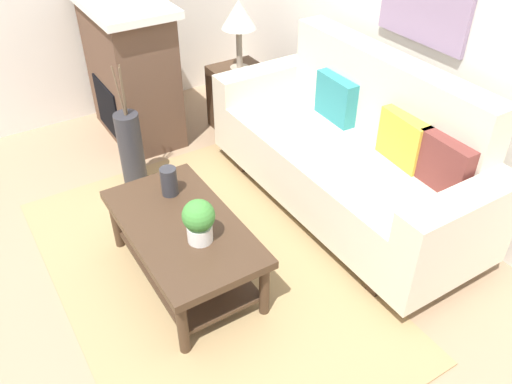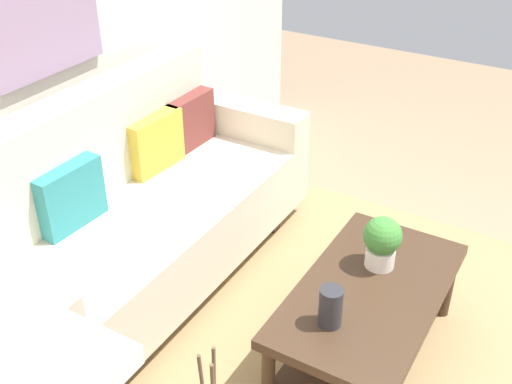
{
  "view_description": "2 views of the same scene",
  "coord_description": "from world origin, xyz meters",
  "px_view_note": "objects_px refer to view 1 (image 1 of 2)",
  "views": [
    {
      "loc": [
        2.16,
        -0.46,
        2.37
      ],
      "look_at": [
        -0.0,
        0.89,
        0.48
      ],
      "focal_mm": 36.95,
      "sensor_mm": 36.0,
      "label": 1
    },
    {
      "loc": [
        -2.16,
        -0.25,
        2.28
      ],
      "look_at": [
        0.07,
        1.06,
        0.69
      ],
      "focal_mm": 43.85,
      "sensor_mm": 36.0,
      "label": 2
    }
  ],
  "objects_px": {
    "throw_pillow_teal": "(337,98)",
    "fireplace": "(131,70)",
    "tabletop_vase": "(169,181)",
    "couch": "(350,154)",
    "table_lamp": "(239,18)",
    "throw_pillow_maroon": "(445,164)",
    "coffee_table": "(183,239)",
    "throw_pillow_mustard": "(404,139)",
    "side_table": "(240,99)",
    "potted_plant_tabletop": "(199,220)",
    "floor_vase": "(131,150)"
  },
  "relations": [
    {
      "from": "throw_pillow_teal",
      "to": "fireplace",
      "type": "bearing_deg",
      "value": -145.6
    },
    {
      "from": "throw_pillow_teal",
      "to": "tabletop_vase",
      "type": "distance_m",
      "value": 1.37
    },
    {
      "from": "couch",
      "to": "tabletop_vase",
      "type": "height_order",
      "value": "couch"
    },
    {
      "from": "couch",
      "to": "table_lamp",
      "type": "xyz_separation_m",
      "value": [
        -1.37,
        -0.07,
        0.56
      ]
    },
    {
      "from": "couch",
      "to": "throw_pillow_teal",
      "type": "relative_size",
      "value": 5.93
    },
    {
      "from": "throw_pillow_teal",
      "to": "tabletop_vase",
      "type": "bearing_deg",
      "value": -86.26
    },
    {
      "from": "throw_pillow_maroon",
      "to": "coffee_table",
      "type": "relative_size",
      "value": 0.33
    },
    {
      "from": "couch",
      "to": "coffee_table",
      "type": "relative_size",
      "value": 1.94
    },
    {
      "from": "throw_pillow_mustard",
      "to": "table_lamp",
      "type": "height_order",
      "value": "table_lamp"
    },
    {
      "from": "throw_pillow_teal",
      "to": "table_lamp",
      "type": "bearing_deg",
      "value": -169.52
    },
    {
      "from": "coffee_table",
      "to": "side_table",
      "type": "height_order",
      "value": "side_table"
    },
    {
      "from": "couch",
      "to": "tabletop_vase",
      "type": "relative_size",
      "value": 11.65
    },
    {
      "from": "throw_pillow_mustard",
      "to": "table_lamp",
      "type": "distance_m",
      "value": 1.74
    },
    {
      "from": "coffee_table",
      "to": "tabletop_vase",
      "type": "bearing_deg",
      "value": 167.49
    },
    {
      "from": "couch",
      "to": "throw_pillow_maroon",
      "type": "xyz_separation_m",
      "value": [
        0.66,
        0.13,
        0.25
      ]
    },
    {
      "from": "coffee_table",
      "to": "potted_plant_tabletop",
      "type": "xyz_separation_m",
      "value": [
        0.18,
        0.03,
        0.26
      ]
    },
    {
      "from": "throw_pillow_mustard",
      "to": "coffee_table",
      "type": "distance_m",
      "value": 1.49
    },
    {
      "from": "couch",
      "to": "throw_pillow_maroon",
      "type": "height_order",
      "value": "couch"
    },
    {
      "from": "couch",
      "to": "table_lamp",
      "type": "bearing_deg",
      "value": -177.25
    },
    {
      "from": "throw_pillow_mustard",
      "to": "throw_pillow_maroon",
      "type": "xyz_separation_m",
      "value": [
        0.33,
        0.0,
        0.0
      ]
    },
    {
      "from": "table_lamp",
      "to": "floor_vase",
      "type": "height_order",
      "value": "table_lamp"
    },
    {
      "from": "coffee_table",
      "to": "floor_vase",
      "type": "bearing_deg",
      "value": 174.56
    },
    {
      "from": "throw_pillow_maroon",
      "to": "side_table",
      "type": "xyz_separation_m",
      "value": [
        -2.03,
        -0.19,
        -0.4
      ]
    },
    {
      "from": "throw_pillow_maroon",
      "to": "potted_plant_tabletop",
      "type": "distance_m",
      "value": 1.46
    },
    {
      "from": "throw_pillow_teal",
      "to": "throw_pillow_maroon",
      "type": "distance_m",
      "value": 0.99
    },
    {
      "from": "coffee_table",
      "to": "fireplace",
      "type": "xyz_separation_m",
      "value": [
        -1.83,
        0.43,
        0.27
      ]
    },
    {
      "from": "fireplace",
      "to": "throw_pillow_teal",
      "type": "bearing_deg",
      "value": 34.4
    },
    {
      "from": "tabletop_vase",
      "to": "floor_vase",
      "type": "height_order",
      "value": "tabletop_vase"
    },
    {
      "from": "throw_pillow_maroon",
      "to": "couch",
      "type": "bearing_deg",
      "value": -169.14
    },
    {
      "from": "potted_plant_tabletop",
      "to": "side_table",
      "type": "xyz_separation_m",
      "value": [
        -1.6,
        1.2,
        -0.29
      ]
    },
    {
      "from": "throw_pillow_teal",
      "to": "floor_vase",
      "type": "relative_size",
      "value": 0.6
    },
    {
      "from": "couch",
      "to": "fireplace",
      "type": "relative_size",
      "value": 1.84
    },
    {
      "from": "side_table",
      "to": "floor_vase",
      "type": "distance_m",
      "value": 1.17
    },
    {
      "from": "throw_pillow_teal",
      "to": "floor_vase",
      "type": "bearing_deg",
      "value": -118.73
    },
    {
      "from": "potted_plant_tabletop",
      "to": "table_lamp",
      "type": "xyz_separation_m",
      "value": [
        -1.6,
        1.2,
        0.42
      ]
    },
    {
      "from": "throw_pillow_maroon",
      "to": "coffee_table",
      "type": "bearing_deg",
      "value": -112.94
    },
    {
      "from": "floor_vase",
      "to": "coffee_table",
      "type": "bearing_deg",
      "value": -5.44
    },
    {
      "from": "side_table",
      "to": "table_lamp",
      "type": "distance_m",
      "value": 0.71
    },
    {
      "from": "throw_pillow_maroon",
      "to": "throw_pillow_teal",
      "type": "bearing_deg",
      "value": 180.0
    },
    {
      "from": "fireplace",
      "to": "table_lamp",
      "type": "bearing_deg",
      "value": 62.85
    },
    {
      "from": "side_table",
      "to": "potted_plant_tabletop",
      "type": "bearing_deg",
      "value": -36.81
    },
    {
      "from": "tabletop_vase",
      "to": "fireplace",
      "type": "xyz_separation_m",
      "value": [
        -1.54,
        0.36,
        0.06
      ]
    },
    {
      "from": "tabletop_vase",
      "to": "potted_plant_tabletop",
      "type": "relative_size",
      "value": 0.7
    },
    {
      "from": "fireplace",
      "to": "couch",
      "type": "bearing_deg",
      "value": 25.95
    },
    {
      "from": "potted_plant_tabletop",
      "to": "side_table",
      "type": "bearing_deg",
      "value": 143.19
    },
    {
      "from": "floor_vase",
      "to": "side_table",
      "type": "bearing_deg",
      "value": 105.73
    },
    {
      "from": "couch",
      "to": "potted_plant_tabletop",
      "type": "xyz_separation_m",
      "value": [
        0.24,
        -1.27,
        0.14
      ]
    },
    {
      "from": "throw_pillow_teal",
      "to": "throw_pillow_mustard",
      "type": "relative_size",
      "value": 1.0
    },
    {
      "from": "throw_pillow_maroon",
      "to": "fireplace",
      "type": "distance_m",
      "value": 2.63
    },
    {
      "from": "side_table",
      "to": "throw_pillow_teal",
      "type": "bearing_deg",
      "value": 10.48
    }
  ]
}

